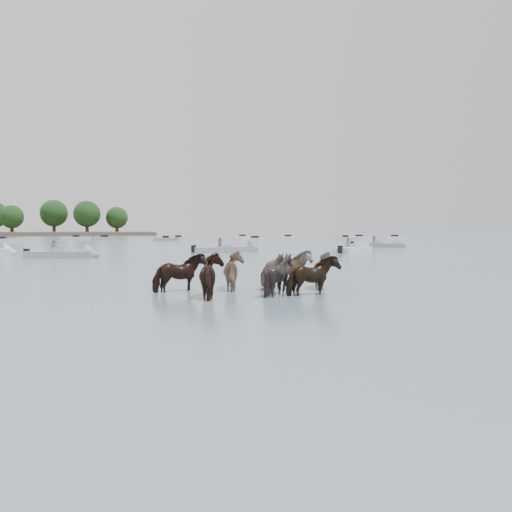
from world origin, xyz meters
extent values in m
plane|color=slate|center=(0.00, 0.00, 0.00)|extent=(400.00, 400.00, 0.00)
imported|color=black|center=(-1.82, 0.52, 0.53)|extent=(1.89, 1.29, 1.46)
imported|color=#7E6555|center=(0.14, 0.64, 0.54)|extent=(1.60, 1.75, 1.49)
imported|color=black|center=(1.42, 0.51, 0.49)|extent=(1.43, 1.31, 1.40)
imported|color=#9D836B|center=(2.01, 0.99, 0.56)|extent=(1.93, 1.19, 1.52)
imported|color=black|center=(-0.98, -1.17, 0.56)|extent=(1.67, 1.82, 1.53)
imported|color=black|center=(1.02, -1.19, 0.54)|extent=(1.39, 1.25, 1.48)
imported|color=black|center=(1.98, -1.54, 0.51)|extent=(1.83, 1.16, 1.43)
imported|color=#866A5B|center=(3.18, 0.19, 0.52)|extent=(1.26, 1.47, 1.45)
sphere|color=black|center=(2.02, 15.47, 0.12)|extent=(0.44, 0.44, 0.44)
cube|color=black|center=(1.77, 15.47, 0.02)|extent=(0.50, 0.22, 0.18)
cone|color=silver|center=(-11.18, 28.04, 0.20)|extent=(1.14, 1.72, 1.60)
cube|color=gray|center=(-7.14, 22.56, 0.20)|extent=(4.71, 2.36, 0.55)
cone|color=gray|center=(-4.92, 22.17, 0.20)|extent=(1.17, 1.73, 1.60)
cube|color=#99ADB7|center=(-7.14, 22.56, 0.55)|extent=(0.98, 1.24, 0.35)
cube|color=black|center=(-9.35, 22.96, 0.35)|extent=(0.41, 0.41, 0.60)
cylinder|color=#595966|center=(-7.54, 22.56, 0.75)|extent=(0.36, 0.36, 0.70)
sphere|color=#595966|center=(-7.54, 22.56, 1.20)|extent=(0.24, 0.24, 0.24)
cube|color=gray|center=(5.74, 27.64, 0.20)|extent=(5.69, 2.26, 0.55)
cone|color=gray|center=(8.49, 27.98, 0.20)|extent=(1.09, 1.70, 1.60)
cube|color=#99ADB7|center=(5.74, 27.64, 0.55)|extent=(0.93, 1.21, 0.35)
cube|color=black|center=(3.00, 27.30, 0.35)|extent=(0.39, 0.39, 0.60)
cylinder|color=#595966|center=(5.34, 27.64, 0.75)|extent=(0.36, 0.36, 0.70)
sphere|color=#595966|center=(5.34, 27.64, 1.20)|extent=(0.24, 0.24, 0.24)
cube|color=silver|center=(16.17, 24.40, 0.20)|extent=(4.87, 4.54, 0.55)
cone|color=silver|center=(18.07, 26.07, 0.20)|extent=(1.73, 1.80, 1.60)
cube|color=#99ADB7|center=(16.17, 24.40, 0.55)|extent=(1.34, 1.37, 0.35)
cube|color=black|center=(14.26, 22.74, 0.35)|extent=(0.49, 0.49, 0.60)
cylinder|color=#595966|center=(15.77, 24.40, 0.75)|extent=(0.36, 0.36, 0.70)
sphere|color=#595966|center=(15.77, 24.40, 1.20)|extent=(0.24, 0.24, 0.24)
cube|color=gray|center=(24.22, 34.69, 0.20)|extent=(5.54, 3.58, 0.55)
cone|color=gray|center=(26.67, 33.63, 0.20)|extent=(1.46, 1.83, 1.60)
cube|color=#99ADB7|center=(24.22, 34.69, 0.55)|extent=(1.18, 1.35, 0.35)
cube|color=black|center=(21.76, 35.74, 0.35)|extent=(0.46, 0.46, 0.60)
cylinder|color=#595966|center=(23.82, 34.69, 0.75)|extent=(0.36, 0.36, 0.70)
sphere|color=#595966|center=(23.82, 34.69, 1.20)|extent=(0.24, 0.24, 0.24)
cube|color=silver|center=(-18.74, 68.80, 0.22)|extent=(5.27, 2.05, 0.60)
cube|color=black|center=(-18.74, 68.80, 0.60)|extent=(1.10, 1.10, 0.50)
cube|color=silver|center=(-9.07, 83.50, 0.22)|extent=(5.30, 2.76, 0.60)
cube|color=black|center=(-9.07, 83.50, 0.60)|extent=(1.22, 1.22, 0.50)
cube|color=gray|center=(-4.22, 82.03, 0.22)|extent=(4.60, 3.11, 0.60)
cube|color=black|center=(-4.22, 82.03, 0.60)|extent=(1.31, 1.31, 0.50)
cube|color=gray|center=(5.48, 71.01, 0.22)|extent=(4.20, 1.81, 0.60)
cube|color=black|center=(5.48, 71.01, 0.60)|extent=(1.07, 1.07, 0.50)
cube|color=silver|center=(8.18, 75.82, 0.22)|extent=(4.33, 1.74, 0.60)
cube|color=black|center=(8.18, 75.82, 0.60)|extent=(1.05, 1.05, 0.50)
cube|color=silver|center=(19.00, 64.97, 0.22)|extent=(5.53, 2.18, 0.60)
cube|color=black|center=(19.00, 64.97, 0.60)|extent=(1.12, 1.12, 0.50)
cube|color=silver|center=(22.20, 85.09, 0.22)|extent=(4.51, 2.73, 0.60)
cube|color=black|center=(22.20, 85.09, 0.60)|extent=(1.26, 1.26, 0.50)
cube|color=silver|center=(29.21, 77.89, 0.22)|extent=(6.12, 2.25, 0.60)
cube|color=black|center=(29.21, 77.89, 0.60)|extent=(1.12, 1.12, 0.50)
cube|color=silver|center=(36.77, 68.92, 0.22)|extent=(4.91, 3.13, 0.60)
cube|color=black|center=(36.77, 68.92, 0.60)|extent=(1.30, 1.30, 0.50)
cube|color=silver|center=(42.82, 75.53, 0.22)|extent=(4.96, 2.66, 0.60)
cube|color=black|center=(42.82, 75.53, 0.60)|extent=(1.22, 1.22, 0.50)
cube|color=silver|center=(48.49, 72.07, 0.22)|extent=(4.99, 2.46, 0.60)
cube|color=black|center=(48.49, 72.07, 0.60)|extent=(1.19, 1.19, 0.50)
cylinder|color=#382619|center=(-29.55, 147.07, 1.48)|extent=(1.00, 1.00, 2.96)
sphere|color=black|center=(-29.55, 147.07, 5.35)|extent=(6.59, 6.59, 6.59)
cylinder|color=#382619|center=(-19.20, 157.70, 1.86)|extent=(1.00, 1.00, 3.72)
sphere|color=black|center=(-19.20, 157.70, 6.72)|extent=(8.27, 8.27, 8.27)
cylinder|color=#382619|center=(-9.24, 149.73, 1.77)|extent=(1.00, 1.00, 3.53)
sphere|color=black|center=(-9.24, 149.73, 6.38)|extent=(7.85, 7.85, 7.85)
cylinder|color=#382619|center=(-0.53, 151.58, 1.48)|extent=(1.00, 1.00, 2.97)
sphere|color=black|center=(-0.53, 151.58, 5.36)|extent=(6.59, 6.59, 6.59)
camera|label=1|loc=(-4.12, -16.56, 2.05)|focal=37.08mm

